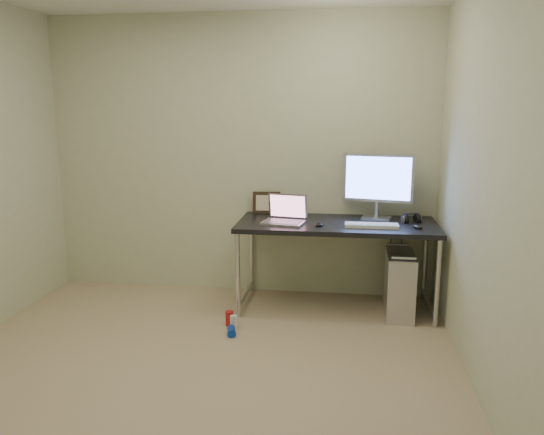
{
  "coord_description": "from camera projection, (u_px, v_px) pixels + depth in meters",
  "views": [
    {
      "loc": [
        0.92,
        -2.96,
        1.69
      ],
      "look_at": [
        0.39,
        1.04,
        0.85
      ],
      "focal_mm": 35.0,
      "sensor_mm": 36.0,
      "label": 1
    }
  ],
  "objects": [
    {
      "name": "desk",
      "position": [
        337.0,
        231.0,
        4.43
      ],
      "size": [
        1.65,
        0.72,
        0.75
      ],
      "color": "black",
      "rests_on": "ground"
    },
    {
      "name": "can_blue",
      "position": [
        231.0,
        331.0,
        4.0
      ],
      "size": [
        0.09,
        0.13,
        0.06
      ],
      "primitive_type": "cylinder",
      "rotation": [
        1.57,
        0.0,
        0.26
      ],
      "color": "#0D36BC",
      "rests_on": "ground"
    },
    {
      "name": "mouse_left",
      "position": [
        319.0,
        224.0,
        4.29
      ],
      "size": [
        0.08,
        0.11,
        0.04
      ],
      "primitive_type": "ellipsoid",
      "rotation": [
        0.0,
        0.0,
        -0.1
      ],
      "color": "black",
      "rests_on": "desk"
    },
    {
      "name": "mouse_right",
      "position": [
        418.0,
        226.0,
        4.2
      ],
      "size": [
        0.1,
        0.12,
        0.04
      ],
      "primitive_type": "ellipsoid",
      "rotation": [
        0.0,
        0.0,
        0.33
      ],
      "color": "black",
      "rests_on": "desk"
    },
    {
      "name": "wall_back",
      "position": [
        240.0,
        157.0,
        4.78
      ],
      "size": [
        3.5,
        0.02,
        2.5
      ],
      "primitive_type": "cube",
      "color": "beige",
      "rests_on": "ground"
    },
    {
      "name": "can_white",
      "position": [
        234.0,
        322.0,
        4.11
      ],
      "size": [
        0.07,
        0.07,
        0.11
      ],
      "primitive_type": "cylinder",
      "rotation": [
        0.0,
        0.0,
        -0.14
      ],
      "color": "white",
      "rests_on": "ground"
    },
    {
      "name": "cable_b",
      "position": [
        400.0,
        258.0,
        4.7
      ],
      "size": [
        0.02,
        0.11,
        0.71
      ],
      "primitive_type": "cylinder",
      "rotation": [
        0.14,
        0.0,
        0.09
      ],
      "color": "black",
      "rests_on": "ground"
    },
    {
      "name": "tower_computer",
      "position": [
        399.0,
        284.0,
        4.36
      ],
      "size": [
        0.23,
        0.51,
        0.56
      ],
      "rotation": [
        0.0,
        0.0,
        -0.02
      ],
      "color": "silver",
      "rests_on": "ground"
    },
    {
      "name": "monitor",
      "position": [
        378.0,
        181.0,
        4.49
      ],
      "size": [
        0.59,
        0.22,
        0.56
      ],
      "rotation": [
        0.0,
        0.0,
        -0.2
      ],
      "color": "silver",
      "rests_on": "desk"
    },
    {
      "name": "can_red",
      "position": [
        229.0,
        318.0,
        4.18
      ],
      "size": [
        0.08,
        0.08,
        0.12
      ],
      "primitive_type": "cylinder",
      "rotation": [
        0.0,
        0.0,
        -0.38
      ],
      "color": "red",
      "rests_on": "ground"
    },
    {
      "name": "wall_right",
      "position": [
        497.0,
        191.0,
        2.85
      ],
      "size": [
        0.02,
        3.5,
        2.5
      ],
      "primitive_type": "cube",
      "color": "beige",
      "rests_on": "ground"
    },
    {
      "name": "floor",
      "position": [
        190.0,
        381.0,
        3.34
      ],
      "size": [
        3.5,
        3.5,
        0.0
      ],
      "primitive_type": "plane",
      "color": "tan",
      "rests_on": "ground"
    },
    {
      "name": "headphones",
      "position": [
        411.0,
        219.0,
        4.41
      ],
      "size": [
        0.17,
        0.1,
        0.1
      ],
      "rotation": [
        0.0,
        0.0,
        0.28
      ],
      "color": "black",
      "rests_on": "desk"
    },
    {
      "name": "cable_a",
      "position": [
        390.0,
        255.0,
        4.73
      ],
      "size": [
        0.01,
        0.16,
        0.69
      ],
      "primitive_type": "cylinder",
      "rotation": [
        0.21,
        0.0,
        0.0
      ],
      "color": "black",
      "rests_on": "ground"
    },
    {
      "name": "webcam",
      "position": [
        289.0,
        204.0,
        4.75
      ],
      "size": [
        0.04,
        0.03,
        0.12
      ],
      "rotation": [
        0.0,
        0.0,
        -0.01
      ],
      "color": "silver",
      "rests_on": "desk"
    },
    {
      "name": "keyboard",
      "position": [
        372.0,
        225.0,
        4.25
      ],
      "size": [
        0.43,
        0.14,
        0.03
      ],
      "primitive_type": "cube",
      "rotation": [
        0.0,
        0.0,
        -0.0
      ],
      "color": "silver",
      "rests_on": "desk"
    },
    {
      "name": "picture_frame",
      "position": [
        267.0,
        203.0,
        4.77
      ],
      "size": [
        0.25,
        0.09,
        0.2
      ],
      "primitive_type": "cube",
      "rotation": [
        -0.21,
        0.0,
        0.08
      ],
      "color": "black",
      "rests_on": "desk"
    },
    {
      "name": "laptop",
      "position": [
        285.0,
        216.0,
        4.4
      ],
      "size": [
        0.38,
        0.33,
        0.23
      ],
      "rotation": [
        0.0,
        0.0,
        -0.18
      ],
      "color": "silver",
      "rests_on": "desk"
    }
  ]
}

